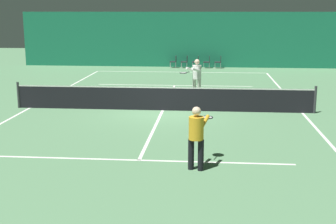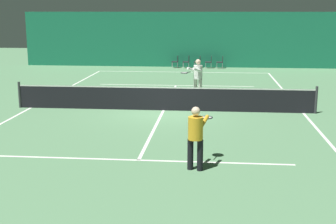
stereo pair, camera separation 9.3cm
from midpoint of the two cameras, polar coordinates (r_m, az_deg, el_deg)
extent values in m
plane|color=#56845B|center=(18.75, -0.41, 0.20)|extent=(60.00, 60.00, 0.00)
cube|color=#196B4C|center=(33.15, 2.23, 8.81)|extent=(23.00, 0.12, 3.83)
cube|color=white|center=(30.45, 1.89, 4.89)|extent=(11.00, 0.10, 0.00)
cube|color=white|center=(25.02, 1.09, 3.27)|extent=(8.25, 0.10, 0.00)
cube|color=white|center=(12.62, -3.40, -5.87)|extent=(8.25, 0.10, 0.00)
cube|color=white|center=(20.07, -16.24, 0.51)|extent=(0.10, 23.80, 0.00)
cube|color=white|center=(19.01, 16.32, -0.13)|extent=(0.10, 23.80, 0.00)
cube|color=white|center=(18.75, -0.41, 0.21)|extent=(0.10, 12.80, 0.00)
cube|color=black|center=(18.66, -0.41, 1.63)|extent=(11.90, 0.02, 0.95)
cube|color=white|center=(18.58, -0.42, 2.99)|extent=(11.90, 0.02, 0.05)
cylinder|color=#333338|center=(20.14, -17.52, 2.02)|extent=(0.10, 0.10, 1.07)
cylinder|color=#333338|center=(19.00, 17.75, 1.41)|extent=(0.10, 0.10, 1.07)
cylinder|color=black|center=(11.80, 2.97, -5.16)|extent=(0.19, 0.19, 0.80)
cylinder|color=black|center=(11.72, 4.16, -5.28)|extent=(0.19, 0.19, 0.80)
cylinder|color=gold|center=(11.57, 3.61, -1.98)|extent=(0.46, 0.46, 0.58)
sphere|color=beige|center=(11.47, 3.64, 0.10)|extent=(0.22, 0.22, 0.22)
cylinder|color=gold|center=(11.83, 3.30, -1.01)|extent=(0.24, 0.55, 0.23)
cylinder|color=gold|center=(11.74, 4.69, -1.13)|extent=(0.24, 0.55, 0.23)
cylinder|color=black|center=(12.19, 4.55, -0.97)|extent=(0.11, 0.30, 0.03)
torus|color=black|center=(12.47, 4.94, -0.67)|extent=(0.41, 0.41, 0.03)
cylinder|color=silver|center=(12.47, 4.94, -0.67)|extent=(0.34, 0.34, 0.00)
cylinder|color=beige|center=(21.45, 4.07, 2.88)|extent=(0.23, 0.23, 0.86)
cylinder|color=beige|center=(21.61, 3.48, 2.96)|extent=(0.23, 0.23, 0.86)
cylinder|color=white|center=(21.42, 3.81, 4.88)|extent=(0.56, 0.56, 0.62)
sphere|color=beige|center=(21.37, 3.82, 6.12)|extent=(0.24, 0.24, 0.24)
cylinder|color=white|center=(21.08, 3.71, 5.15)|extent=(0.42, 0.55, 0.25)
cylinder|color=white|center=(21.27, 3.01, 5.22)|extent=(0.42, 0.55, 0.25)
cylinder|color=black|center=(20.84, 2.63, 4.87)|extent=(0.20, 0.27, 0.03)
torus|color=black|center=(20.60, 2.12, 4.78)|extent=(0.46, 0.46, 0.03)
cylinder|color=silver|center=(20.60, 2.12, 4.78)|extent=(0.38, 0.38, 0.00)
cylinder|color=#99999E|center=(33.01, 0.63, 5.81)|extent=(0.03, 0.03, 0.39)
cylinder|color=#99999E|center=(32.63, 0.57, 5.73)|extent=(0.03, 0.03, 0.39)
cylinder|color=#99999E|center=(32.98, 1.29, 5.80)|extent=(0.03, 0.03, 0.39)
cylinder|color=#99999E|center=(32.60, 1.24, 5.72)|extent=(0.03, 0.03, 0.39)
cube|color=#232328|center=(32.78, 0.93, 6.15)|extent=(0.44, 0.44, 0.05)
cube|color=#232328|center=(32.74, 1.28, 6.53)|extent=(0.04, 0.44, 0.40)
cylinder|color=#99999E|center=(32.95, 1.98, 5.79)|extent=(0.03, 0.03, 0.39)
cylinder|color=#99999E|center=(32.57, 1.94, 5.71)|extent=(0.03, 0.03, 0.39)
cylinder|color=#99999E|center=(32.93, 2.64, 5.78)|extent=(0.03, 0.03, 0.39)
cylinder|color=#99999E|center=(32.55, 2.61, 5.70)|extent=(0.03, 0.03, 0.39)
cube|color=#232328|center=(32.73, 2.30, 6.13)|extent=(0.44, 0.44, 0.05)
cube|color=#232328|center=(32.69, 2.65, 6.51)|extent=(0.04, 0.44, 0.40)
cylinder|color=#99999E|center=(32.91, 3.34, 5.77)|extent=(0.03, 0.03, 0.39)
cylinder|color=#99999E|center=(32.53, 3.31, 5.69)|extent=(0.03, 0.03, 0.39)
cylinder|color=#99999E|center=(32.90, 4.00, 5.76)|extent=(0.03, 0.03, 0.39)
cylinder|color=#99999E|center=(32.52, 3.98, 5.68)|extent=(0.03, 0.03, 0.39)
cube|color=#232328|center=(32.69, 3.66, 6.11)|extent=(0.44, 0.44, 0.05)
cube|color=#232328|center=(32.66, 4.02, 6.49)|extent=(0.04, 0.44, 0.40)
cylinder|color=#99999E|center=(32.89, 4.70, 5.74)|extent=(0.03, 0.03, 0.39)
cylinder|color=#99999E|center=(32.51, 4.68, 5.67)|extent=(0.03, 0.03, 0.39)
cylinder|color=#99999E|center=(32.89, 5.36, 5.73)|extent=(0.03, 0.03, 0.39)
cylinder|color=#99999E|center=(32.51, 5.36, 5.65)|extent=(0.03, 0.03, 0.39)
cube|color=#232328|center=(32.68, 5.03, 6.08)|extent=(0.44, 0.44, 0.05)
cube|color=#232328|center=(32.65, 5.39, 6.47)|extent=(0.04, 0.44, 0.40)
cylinder|color=#99999E|center=(32.89, 6.05, 5.72)|extent=(0.03, 0.03, 0.39)
cylinder|color=#99999E|center=(32.51, 6.06, 5.64)|extent=(0.03, 0.03, 0.39)
cylinder|color=#99999E|center=(32.90, 6.72, 5.70)|extent=(0.03, 0.03, 0.39)
cylinder|color=#99999E|center=(32.52, 6.73, 5.62)|extent=(0.03, 0.03, 0.39)
cube|color=#232328|center=(32.68, 6.40, 6.05)|extent=(0.44, 0.44, 0.05)
cube|color=#232328|center=(32.66, 6.76, 6.44)|extent=(0.04, 0.44, 0.40)
camera|label=1|loc=(0.05, -89.81, 0.04)|focal=50.00mm
camera|label=2|loc=(0.05, 90.19, -0.04)|focal=50.00mm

